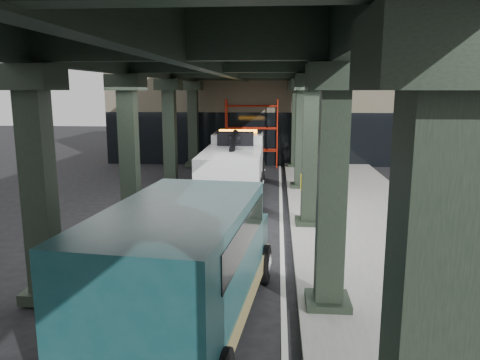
% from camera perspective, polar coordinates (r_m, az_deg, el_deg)
% --- Properties ---
extents(ground, '(90.00, 90.00, 0.00)m').
position_cam_1_polar(ground, '(13.95, -1.92, -7.94)').
color(ground, black).
rests_on(ground, ground).
extents(sidewalk, '(5.00, 40.00, 0.15)m').
position_cam_1_polar(sidewalk, '(16.03, 15.19, -5.53)').
color(sidewalk, gray).
rests_on(sidewalk, ground).
extents(lane_stripe, '(0.12, 38.00, 0.01)m').
position_cam_1_polar(lane_stripe, '(15.77, 5.08, -5.72)').
color(lane_stripe, silver).
rests_on(lane_stripe, ground).
extents(viaduct, '(7.40, 32.00, 6.40)m').
position_cam_1_polar(viaduct, '(15.27, -2.73, 14.48)').
color(viaduct, black).
rests_on(viaduct, ground).
extents(building, '(22.00, 10.00, 8.00)m').
position_cam_1_polar(building, '(33.13, 5.49, 9.97)').
color(building, '#C6B793').
rests_on(building, ground).
extents(scaffolding, '(3.08, 0.88, 4.00)m').
position_cam_1_polar(scaffolding, '(27.91, 1.45, 5.96)').
color(scaffolding, red).
rests_on(scaffolding, ground).
extents(tow_truck, '(2.65, 8.54, 2.79)m').
position_cam_1_polar(tow_truck, '(20.86, -0.61, 2.22)').
color(tow_truck, black).
rests_on(tow_truck, ground).
extents(towed_van, '(3.06, 6.46, 2.53)m').
position_cam_1_polar(towed_van, '(8.79, -6.72, -10.12)').
color(towed_van, '#134044').
rests_on(towed_van, ground).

